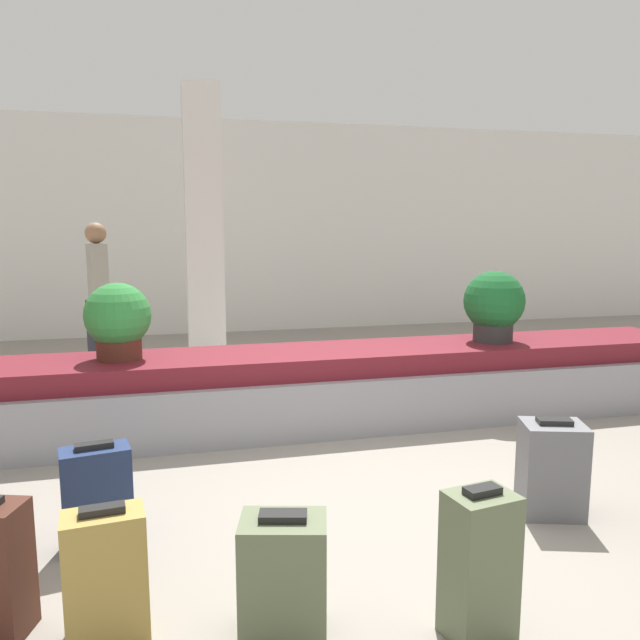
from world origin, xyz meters
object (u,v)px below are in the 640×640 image
Objects in this scene: suitcase_1 at (106,576)px; suitcase_5 at (284,577)px; suitcase_2 at (97,497)px; traveler_0 at (98,282)px; suitcase_4 at (552,468)px; suitcase_3 at (479,565)px; pillar at (204,229)px; potted_plant_1 at (494,305)px; potted_plant_0 at (118,320)px.

suitcase_1 is 1.07× the size of suitcase_5.
traveler_0 is at bearing 84.49° from suitcase_2.
suitcase_2 is at bearing -167.92° from suitcase_4.
suitcase_3 is (1.56, -1.12, 0.04)m from suitcase_2.
suitcase_5 is (-1.69, -0.69, -0.02)m from suitcase_4.
pillar is 6.07× the size of suitcase_5.
pillar is at bearing 75.08° from suitcase_1.
pillar reaches higher than suitcase_2.
suitcase_4 is 0.91× the size of potted_plant_1.
suitcase_3 is at bearing -19.90° from suitcase_1.
potted_plant_1 is at bearing 87.63° from suitcase_4.
pillar reaches higher than suitcase_1.
potted_plant_1 is (3.08, 2.48, 0.68)m from suitcase_1.
potted_plant_1 is 0.37× the size of traveler_0.
suitcase_5 is 0.89× the size of potted_plant_0.
pillar is at bearing 103.88° from suitcase_5.
suitcase_4 reaches higher than suitcase_5.
suitcase_2 is at bearing -151.87° from potted_plant_1.
suitcase_4 is at bearing -109.79° from potted_plant_1.
suitcase_1 is 5.11m from traveler_0.
suitcase_3 is at bearing -82.13° from pillar.
potted_plant_0 is at bearing 108.71° from suitcase_3.
suitcase_4 is at bearing -15.63° from suitcase_2.
traveler_0 is (-0.38, 2.53, 0.07)m from potted_plant_0.
pillar is 5.43m from suitcase_3.
suitcase_2 is at bearing 91.43° from suitcase_1.
potted_plant_1 is 4.38m from traveler_0.
potted_plant_0 is (0.02, 1.74, 0.66)m from suitcase_2.
suitcase_4 reaches higher than suitcase_2.
potted_plant_1 reaches higher than suitcase_3.
suitcase_3 is 0.38× the size of traveler_0.
suitcase_5 is (0.69, -0.15, -0.02)m from suitcase_1.
suitcase_1 is at bearing -149.86° from suitcase_4.
suitcase_1 is 0.78m from suitcase_2.
suitcase_3 is at bearing -119.10° from suitcase_4.
suitcase_1 is (-0.73, -4.87, -1.33)m from pillar.
pillar reaches higher than suitcase_4.
suitcase_2 is 0.95× the size of potted_plant_0.
suitcase_4 is 1.83m from suitcase_5.
suitcase_5 is 2.85m from potted_plant_0.
potted_plant_1 is (2.35, -2.40, -0.65)m from pillar.
suitcase_5 is at bearing -90.42° from pillar.
pillar is 5.20m from suitcase_5.
potted_plant_0 is 3.17m from potted_plant_1.
suitcase_1 reaches higher than suitcase_5.
traveler_0 reaches higher than suitcase_2.
suitcase_3 is (0.72, -5.22, -1.29)m from pillar.
pillar reaches higher than suitcase_3.
pillar is at bearing 128.34° from suitcase_4.
suitcase_4 is at bearing -163.45° from traveler_0.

